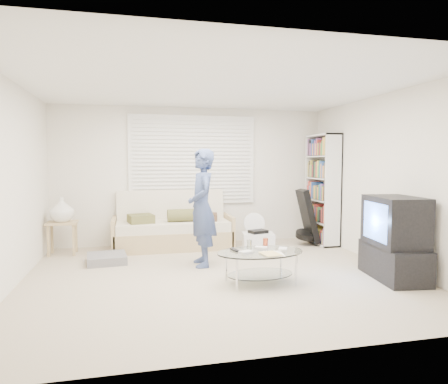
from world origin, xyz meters
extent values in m
plane|color=tan|center=(0.00, 0.00, 0.00)|extent=(5.00, 5.00, 0.00)
cube|color=silver|center=(0.00, 2.25, 1.25)|extent=(5.00, 0.02, 2.50)
cube|color=silver|center=(0.00, -2.25, 1.25)|extent=(5.00, 0.02, 2.50)
cube|color=silver|center=(-2.50, 0.00, 1.25)|extent=(0.02, 4.50, 2.50)
cube|color=silver|center=(2.50, 0.00, 1.25)|extent=(0.02, 4.50, 2.50)
cube|color=white|center=(0.00, 0.00, 2.50)|extent=(5.00, 4.50, 0.02)
cube|color=white|center=(0.00, 2.22, 1.55)|extent=(2.32, 0.06, 1.62)
cube|color=black|center=(0.00, 2.21, 1.55)|extent=(2.20, 0.01, 1.50)
cube|color=silver|center=(0.00, 2.18, 1.55)|extent=(2.16, 0.04, 1.50)
cube|color=silver|center=(0.00, 2.20, 1.55)|extent=(2.32, 0.08, 1.62)
cube|color=tan|center=(-0.41, 1.83, 0.16)|extent=(2.00, 0.80, 0.32)
cube|color=beige|center=(-0.41, 1.81, 0.40)|extent=(1.92, 0.74, 0.16)
cube|color=beige|center=(-0.41, 2.15, 0.70)|extent=(1.92, 0.22, 0.61)
cube|color=tan|center=(-1.41, 1.83, 0.28)|extent=(0.06, 0.80, 0.56)
cube|color=tan|center=(0.58, 1.83, 0.28)|extent=(0.06, 0.80, 0.56)
cube|color=brown|center=(-0.96, 1.78, 0.55)|extent=(0.47, 0.47, 0.14)
cylinder|color=brown|center=(-0.26, 1.75, 0.59)|extent=(0.50, 0.22, 0.22)
cube|color=#4A3725|center=(0.18, 1.81, 0.54)|extent=(0.42, 0.42, 0.12)
cube|color=slate|center=(-1.49, 1.05, 0.06)|extent=(0.61, 0.61, 0.13)
cube|color=tan|center=(-2.22, 1.77, 0.52)|extent=(0.47, 0.38, 0.04)
cube|color=tan|center=(-2.41, 1.63, 0.26)|extent=(0.04, 0.04, 0.51)
cube|color=tan|center=(-2.03, 1.63, 0.26)|extent=(0.04, 0.04, 0.51)
cube|color=tan|center=(-2.41, 1.91, 0.26)|extent=(0.04, 0.04, 0.51)
cube|color=tan|center=(-2.03, 1.91, 0.26)|extent=(0.04, 0.04, 0.51)
imported|color=white|center=(-2.22, 1.77, 0.74)|extent=(0.38, 0.38, 0.40)
cube|color=white|center=(2.33, 1.66, 1.01)|extent=(0.32, 0.85, 2.01)
cube|color=black|center=(2.00, 1.56, 0.52)|extent=(0.36, 0.36, 1.00)
cylinder|color=black|center=(1.96, 1.56, 0.19)|extent=(0.36, 0.37, 0.18)
cylinder|color=white|center=(0.99, 1.62, 0.01)|extent=(0.25, 0.25, 0.03)
cylinder|color=white|center=(0.99, 1.62, 0.17)|extent=(0.03, 0.03, 0.32)
cylinder|color=white|center=(0.99, 1.62, 0.43)|extent=(0.38, 0.18, 0.37)
cylinder|color=white|center=(0.99, 1.62, 0.43)|extent=(0.10, 0.07, 0.10)
cube|color=white|center=(0.97, 1.28, 0.16)|extent=(0.57, 0.44, 0.31)
cube|color=black|center=(0.97, 1.28, 0.34)|extent=(0.34, 0.28, 0.05)
cube|color=black|center=(2.20, -0.63, 0.22)|extent=(0.64, 1.04, 0.44)
cube|color=black|center=(2.20, -0.63, 0.75)|extent=(0.64, 0.88, 0.63)
cube|color=#5A89EE|center=(1.94, -0.60, 0.75)|extent=(0.10, 0.63, 0.48)
ellipsoid|color=silver|center=(0.44, -0.45, 0.40)|extent=(1.14, 0.76, 0.02)
ellipsoid|color=silver|center=(0.44, -0.45, 0.12)|extent=(0.87, 0.58, 0.01)
cylinder|color=silver|center=(0.08, -0.69, 0.19)|extent=(0.03, 0.03, 0.38)
cylinder|color=silver|center=(0.83, -0.64, 0.19)|extent=(0.03, 0.03, 0.38)
cylinder|color=silver|center=(0.05, -0.25, 0.19)|extent=(0.03, 0.03, 0.38)
cylinder|color=silver|center=(0.81, -0.20, 0.19)|extent=(0.03, 0.03, 0.38)
cube|color=white|center=(0.23, -0.54, 0.43)|extent=(0.17, 0.14, 0.04)
cube|color=white|center=(0.49, -0.34, 0.43)|extent=(0.18, 0.16, 0.04)
cube|color=white|center=(0.72, -0.48, 0.43)|extent=(0.16, 0.18, 0.04)
cylinder|color=silver|center=(0.35, -0.27, 0.46)|extent=(0.06, 0.06, 0.11)
cylinder|color=#D6532D|center=(0.58, -0.24, 0.47)|extent=(0.07, 0.07, 0.12)
cube|color=black|center=(0.14, -0.35, 0.42)|extent=(0.08, 0.18, 0.02)
cube|color=white|center=(0.55, -0.62, 0.41)|extent=(0.26, 0.33, 0.01)
cube|color=#DABF6F|center=(0.50, -0.64, 0.42)|extent=(0.24, 0.30, 0.01)
imported|color=navy|center=(-0.11, 0.58, 0.85)|extent=(0.42, 0.63, 1.70)
camera|label=1|loc=(-1.09, -5.09, 1.52)|focal=32.00mm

